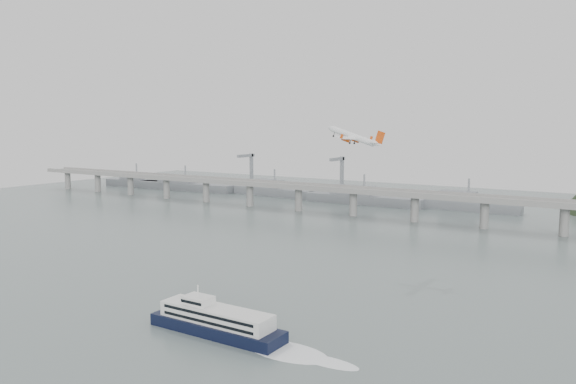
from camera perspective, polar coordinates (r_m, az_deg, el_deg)
The scene contains 5 objects.
ground at distance 262.67m, azimuth -6.44°, elevation -9.07°, with size 900.00×900.00×0.00m, color slate.
bridge at distance 431.35m, azimuth 10.12°, elevation -0.42°, with size 800.00×22.00×23.90m.
distant_fleet at distance 562.23m, azimuth -2.10°, elevation 0.21°, with size 453.00×60.90×40.00m.
ferry at distance 200.64m, azimuth -7.28°, elevation -12.91°, with size 84.95×15.16×16.04m.
airliner at distance 292.90m, azimuth 6.71°, elevation 5.59°, with size 34.91×31.55×12.61m.
Camera 1 is at (157.47, -197.37, 72.42)m, focal length 35.00 mm.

